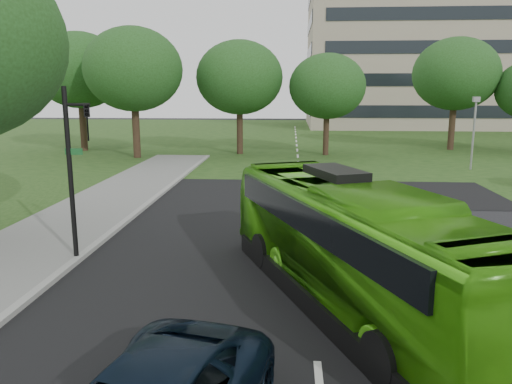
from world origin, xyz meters
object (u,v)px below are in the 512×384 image
tree_park_a (133,69)px  tree_park_c (327,86)px  tree_park_d (456,74)px  bus (354,245)px  tree_park_b (239,78)px  tree_park_f (79,70)px  camera_pole (474,123)px  office_building (450,38)px  traffic_light (75,161)px

tree_park_a → tree_park_c: tree_park_a is taller
tree_park_d → bus: 36.21m
tree_park_d → tree_park_b: bearing=-167.2°
tree_park_a → tree_park_c: size_ratio=1.23×
tree_park_f → tree_park_d: bearing=5.1°
tree_park_b → camera_pole: 18.06m
office_building → tree_park_f: 52.87m
office_building → traffic_light: (-28.99, -61.48, -9.37)m
tree_park_f → camera_pole: bearing=-16.1°
bus → traffic_light: traffic_light is taller
tree_park_c → tree_park_d: (11.32, 4.48, 1.07)m
office_building → tree_park_a: size_ratio=4.03×
tree_park_b → tree_park_f: tree_park_f is taller
tree_park_a → tree_park_b: size_ratio=1.08×
traffic_light → office_building: bearing=42.0°
tree_park_c → camera_pole: size_ratio=1.69×
tree_park_b → traffic_light: 27.01m
tree_park_d → tree_park_f: tree_park_f is taller
tree_park_b → bus: bearing=-78.9°
office_building → tree_park_c: (-19.69, -35.04, -7.00)m
tree_park_b → traffic_light: tree_park_b is taller
tree_park_c → tree_park_f: size_ratio=0.80×
tree_park_a → tree_park_f: 7.39m
office_building → traffic_light: office_building is taller
bus → camera_pole: size_ratio=2.27×
tree_park_f → traffic_light: size_ratio=1.89×
tree_park_c → traffic_light: size_ratio=1.52×
tree_park_c → tree_park_b: bearing=177.6°
tree_park_c → bus: 29.40m
tree_park_d → traffic_light: (-20.63, -30.92, -3.44)m
tree_park_a → tree_park_c: bearing=10.1°
tree_park_c → tree_park_f: (-20.90, 1.63, 1.36)m
office_building → tree_park_c: 40.79m
traffic_light → camera_pole: (18.45, 19.39, -0.04)m
tree_park_a → bus: bearing=-62.8°
tree_park_f → tree_park_b: bearing=-5.5°
tree_park_d → traffic_light: tree_park_d is taller
tree_park_c → tree_park_f: 21.01m
office_building → camera_pole: bearing=-104.1°
office_building → tree_park_d: (-8.36, -30.56, -5.93)m
tree_park_c → tree_park_d: tree_park_d is taller
traffic_light → camera_pole: size_ratio=1.11×
tree_park_f → traffic_light: 30.60m
tree_park_f → camera_pole: 31.50m
tree_park_b → tree_park_d: 18.86m
tree_park_d → tree_park_f: bearing=-174.9°
tree_park_f → traffic_light: (11.60, -28.07, -3.72)m
office_building → tree_park_c: bearing=-119.3°
tree_park_a → bus: 30.20m
tree_park_a → tree_park_b: (7.81, 2.94, -0.55)m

